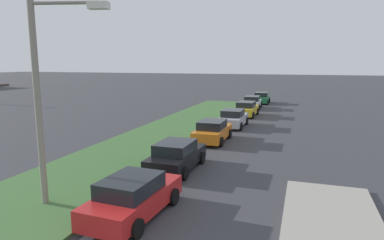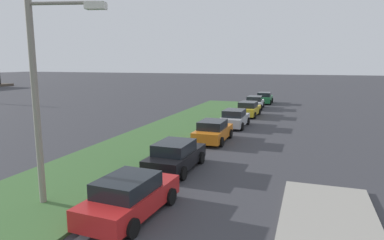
% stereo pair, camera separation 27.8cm
% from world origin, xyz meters
% --- Properties ---
extents(grass_median, '(60.00, 6.00, 0.12)m').
position_xyz_m(grass_median, '(10.00, 6.25, 0.06)').
color(grass_median, '#3D6633').
rests_on(grass_median, ground).
extents(parked_car_red, '(4.40, 2.22, 1.47)m').
position_xyz_m(parked_car_red, '(4.95, 2.11, 0.72)').
color(parked_car_red, red).
rests_on(parked_car_red, ground).
extents(parked_car_black, '(4.32, 2.06, 1.47)m').
position_xyz_m(parked_car_black, '(10.32, 2.54, 0.72)').
color(parked_car_black, black).
rests_on(parked_car_black, ground).
extents(parked_car_orange, '(4.31, 2.03, 1.47)m').
position_xyz_m(parked_car_orange, '(16.90, 2.41, 0.72)').
color(parked_car_orange, orange).
rests_on(parked_car_orange, ground).
extents(parked_car_silver, '(4.31, 2.05, 1.47)m').
position_xyz_m(parked_car_silver, '(22.61, 2.14, 0.72)').
color(parked_car_silver, '#B2B5BA').
rests_on(parked_car_silver, ground).
extents(parked_car_yellow, '(4.36, 2.13, 1.47)m').
position_xyz_m(parked_car_yellow, '(28.71, 2.03, 0.72)').
color(parked_car_yellow, gold).
rests_on(parked_car_yellow, ground).
extents(parked_car_white, '(4.37, 2.15, 1.47)m').
position_xyz_m(parked_car_white, '(34.57, 2.29, 0.72)').
color(parked_car_white, silver).
rests_on(parked_car_white, ground).
extents(parked_car_green, '(4.34, 2.10, 1.47)m').
position_xyz_m(parked_car_green, '(40.02, 1.85, 0.72)').
color(parked_car_green, '#1E6B38').
rests_on(parked_car_green, ground).
extents(streetlight, '(0.96, 2.83, 7.50)m').
position_xyz_m(streetlight, '(4.78, 5.36, 4.39)').
color(streetlight, gray).
rests_on(streetlight, ground).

